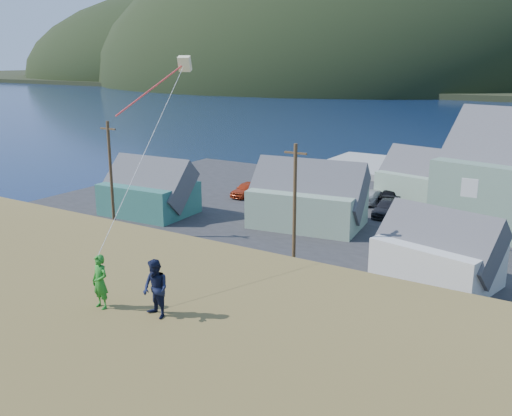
# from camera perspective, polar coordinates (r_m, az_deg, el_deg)

# --- Properties ---
(ground) EXTENTS (900.00, 900.00, 0.00)m
(ground) POSITION_cam_1_polar(r_m,az_deg,el_deg) (36.01, 7.68, -8.81)
(ground) COLOR #0A1638
(ground) RESTS_ON ground
(grass_strip) EXTENTS (110.00, 8.00, 0.10)m
(grass_strip) POSITION_cam_1_polar(r_m,az_deg,el_deg) (34.33, 6.27, -9.91)
(grass_strip) COLOR #4C3D19
(grass_strip) RESTS_ON ground
(waterfront_lot) EXTENTS (72.00, 36.00, 0.12)m
(waterfront_lot) POSITION_cam_1_polar(r_m,az_deg,el_deg) (51.09, 15.66, -1.95)
(waterfront_lot) COLOR #28282B
(waterfront_lot) RESTS_ON ground
(wharf) EXTENTS (26.00, 14.00, 0.90)m
(wharf) POSITION_cam_1_polar(r_m,az_deg,el_deg) (74.13, 16.42, 3.47)
(wharf) COLOR gray
(wharf) RESTS_ON ground
(shed_teal) EXTENTS (8.59, 6.25, 6.55)m
(shed_teal) POSITION_cam_1_polar(r_m,az_deg,el_deg) (53.94, -10.67, 1.86)
(shed_teal) COLOR #29615C
(shed_teal) RESTS_ON waterfront_lot
(shed_palegreen_near) EXTENTS (10.42, 7.32, 7.05)m
(shed_palegreen_near) POSITION_cam_1_polar(r_m,az_deg,el_deg) (49.35, 5.20, 1.09)
(shed_palegreen_near) COLOR gray
(shed_palegreen_near) RESTS_ON waterfront_lot
(shed_white) EXTENTS (8.50, 6.57, 6.04)m
(shed_white) POSITION_cam_1_polar(r_m,az_deg,el_deg) (38.56, 17.72, -4.07)
(shed_white) COLOR silver
(shed_white) RESTS_ON waterfront_lot
(shed_palegreen_far) EXTENTS (11.11, 7.73, 6.82)m
(shed_palegreen_far) POSITION_cam_1_polar(r_m,az_deg,el_deg) (58.85, 17.22, 2.70)
(shed_palegreen_far) COLOR gray
(shed_palegreen_far) RESTS_ON waterfront_lot
(utility_poles) EXTENTS (35.96, 0.24, 9.52)m
(utility_poles) POSITION_cam_1_polar(r_m,az_deg,el_deg) (36.80, 5.09, -0.33)
(utility_poles) COLOR #47331E
(utility_poles) RESTS_ON waterfront_lot
(parked_cars) EXTENTS (21.71, 12.48, 1.54)m
(parked_cars) POSITION_cam_1_polar(r_m,az_deg,el_deg) (57.87, 9.02, 1.19)
(parked_cars) COLOR black
(parked_cars) RESTS_ON waterfront_lot
(kite_flyer_green) EXTENTS (0.63, 0.45, 1.64)m
(kite_flyer_green) POSITION_cam_1_polar(r_m,az_deg,el_deg) (17.48, -15.32, -7.13)
(kite_flyer_green) COLOR #217C22
(kite_flyer_green) RESTS_ON hillside
(kite_flyer_navy) EXTENTS (0.97, 0.83, 1.71)m
(kite_flyer_navy) POSITION_cam_1_polar(r_m,az_deg,el_deg) (16.54, -10.01, -7.97)
(kite_flyer_navy) COLOR #131834
(kite_flyer_navy) RESTS_ON hillside
(kite_rig) EXTENTS (1.52, 3.49, 8.51)m
(kite_rig) POSITION_cam_1_polar(r_m,az_deg,el_deg) (21.95, -7.76, 13.53)
(kite_rig) COLOR beige
(kite_rig) RESTS_ON ground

